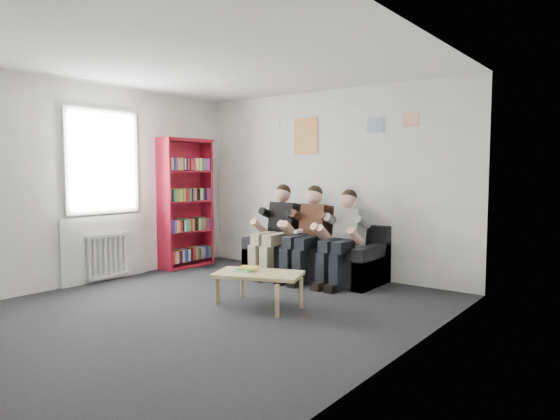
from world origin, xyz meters
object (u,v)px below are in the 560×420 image
(sofa, at_px, (315,258))
(bookshelf, at_px, (187,203))
(coffee_table, at_px, (258,277))
(person_right, at_px, (342,239))
(person_middle, at_px, (307,234))
(person_left, at_px, (276,231))

(sofa, relative_size, bookshelf, 0.99)
(coffee_table, height_order, person_right, person_right)
(person_middle, bearing_deg, sofa, 95.75)
(bookshelf, bearing_deg, person_middle, 12.00)
(person_right, bearing_deg, person_left, -171.70)
(sofa, distance_m, coffee_table, 1.70)
(person_left, xyz_separation_m, person_middle, (0.56, -0.00, -0.00))
(bookshelf, distance_m, coffee_table, 2.76)
(sofa, relative_size, person_middle, 1.51)
(bookshelf, bearing_deg, person_right, 10.12)
(sofa, bearing_deg, person_right, -18.91)
(sofa, xyz_separation_m, person_left, (-0.56, -0.19, 0.37))
(coffee_table, xyz_separation_m, person_left, (-0.90, 1.47, 0.31))
(sofa, height_order, coffee_table, sofa)
(bookshelf, bearing_deg, person_left, 15.30)
(bookshelf, height_order, person_middle, bookshelf)
(coffee_table, bearing_deg, person_left, 121.40)
(sofa, xyz_separation_m, bookshelf, (-2.08, -0.53, 0.74))
(person_left, height_order, person_right, person_left)
(person_left, distance_m, person_middle, 0.56)
(coffee_table, relative_size, person_left, 0.72)
(bookshelf, distance_m, person_left, 1.60)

